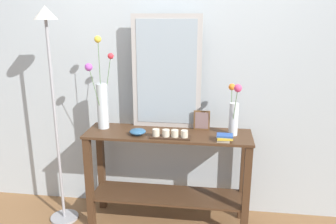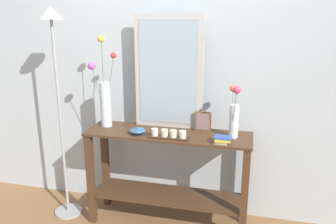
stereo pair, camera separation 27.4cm
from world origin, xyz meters
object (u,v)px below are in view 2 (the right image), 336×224
console_table (168,168)px  decorative_bowl (137,131)px  vase_right (234,115)px  mirror_leaning (169,73)px  candle_tray (169,135)px  picture_frame_small (203,121)px  book_stack (222,140)px  floor_lamp (57,81)px  tall_vase_left (105,98)px

console_table → decorative_bowl: bearing=-160.3°
vase_right → mirror_leaning: bearing=165.8°
mirror_leaning → decorative_bowl: 0.54m
candle_tray → picture_frame_small: size_ratio=1.95×
console_table → mirror_leaning: mirror_leaning is taller
console_table → book_stack: book_stack is taller
candle_tray → decorative_bowl: 0.27m
vase_right → book_stack: 0.23m
candle_tray → book_stack: 0.42m
floor_lamp → picture_frame_small: bearing=9.6°
candle_tray → mirror_leaning: bearing=103.6°
book_stack → picture_frame_small: bearing=126.0°
tall_vase_left → candle_tray: size_ratio=2.41×
console_table → tall_vase_left: 0.79m
decorative_bowl → floor_lamp: 0.78m
book_stack → floor_lamp: floor_lamp is taller
mirror_leaning → tall_vase_left: (-0.52, -0.11, -0.22)m
book_stack → candle_tray: bearing=177.7°
console_table → candle_tray: candle_tray is taller
tall_vase_left → vase_right: tall_vase_left is taller
tall_vase_left → candle_tray: bearing=-15.3°
vase_right → book_stack: size_ratio=3.45×
candle_tray → picture_frame_small: (0.23, 0.23, 0.05)m
picture_frame_small → book_stack: (0.18, -0.25, -0.05)m
console_table → picture_frame_small: 0.49m
tall_vase_left → book_stack: 1.04m
mirror_leaning → vase_right: 0.64m
console_table → vase_right: vase_right is taller
decorative_bowl → tall_vase_left: bearing=158.3°
vase_right → picture_frame_small: 0.29m
console_table → tall_vase_left: bearing=175.2°
picture_frame_small → decorative_bowl: bearing=-158.0°
tall_vase_left → mirror_leaning: bearing=12.1°
console_table → tall_vase_left: tall_vase_left is taller
mirror_leaning → picture_frame_small: size_ratio=5.71×
tall_vase_left → floor_lamp: bearing=-160.3°
mirror_leaning → candle_tray: mirror_leaning is taller
console_table → book_stack: 0.58m
vase_right → picture_frame_small: bearing=158.6°
mirror_leaning → book_stack: bearing=-31.2°
mirror_leaning → book_stack: 0.71m
console_table → mirror_leaning: 0.80m
tall_vase_left → decorative_bowl: size_ratio=5.86×
vase_right → floor_lamp: size_ratio=0.24×
vase_right → floor_lamp: floor_lamp is taller
mirror_leaning → decorative_bowl: bearing=-129.2°
vase_right → book_stack: bearing=-114.9°
console_table → decorative_bowl: size_ratio=10.31×
picture_frame_small → floor_lamp: bearing=-170.4°
vase_right → candle_tray: 0.53m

